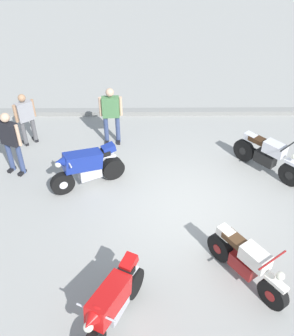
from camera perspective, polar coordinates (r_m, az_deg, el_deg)
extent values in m
plane|color=#9E9E99|center=(9.24, 5.84, -5.86)|extent=(40.00, 40.00, 0.00)
cube|color=gray|center=(12.93, 4.02, 8.43)|extent=(14.00, 0.30, 0.15)
cylinder|color=black|center=(10.31, 20.75, -0.92)|extent=(0.51, 0.56, 0.64)
cylinder|color=black|center=(10.85, 14.36, 2.59)|extent=(0.51, 0.56, 0.64)
cylinder|color=black|center=(10.31, 20.75, -0.92)|extent=(0.25, 0.26, 0.22)
cylinder|color=black|center=(10.85, 14.36, 2.59)|extent=(0.25, 0.26, 0.22)
cube|color=black|center=(10.52, 17.35, 1.44)|extent=(0.58, 0.61, 0.32)
cube|color=silver|center=(10.23, 18.67, 2.76)|extent=(0.61, 0.63, 0.30)
cube|color=silver|center=(10.11, 21.18, 0.64)|extent=(0.41, 0.44, 0.08)
cube|color=#382314|center=(10.39, 16.65, 3.93)|extent=(0.59, 0.62, 0.12)
cube|color=silver|center=(10.53, 15.31, 4.53)|extent=(0.38, 0.39, 0.18)
cylinder|color=black|center=(10.83, 16.09, 2.51)|extent=(0.45, 0.49, 0.16)
cylinder|color=black|center=(9.98, 20.50, 3.12)|extent=(0.55, 0.49, 0.04)
cylinder|color=black|center=(7.39, -2.31, -16.80)|extent=(0.47, 0.64, 0.60)
cylinder|color=silver|center=(7.39, -2.31, -16.80)|extent=(0.25, 0.27, 0.21)
cube|color=silver|center=(7.01, -4.87, -20.00)|extent=(0.50, 0.63, 0.32)
cube|color=red|center=(6.61, -5.74, -19.08)|extent=(0.76, 1.04, 0.57)
cone|color=red|center=(6.26, -8.43, -21.78)|extent=(0.46, 0.47, 0.39)
cube|color=black|center=(6.74, -3.98, -16.25)|extent=(0.50, 0.65, 0.12)
cube|color=red|center=(6.84, -2.74, -14.05)|extent=(0.35, 0.41, 0.23)
cylinder|color=silver|center=(6.98, -3.50, -15.03)|extent=(0.26, 0.39, 0.17)
cylinder|color=silver|center=(6.93, -2.30, -15.51)|extent=(0.26, 0.39, 0.17)
cylinder|color=silver|center=(6.30, -7.71, -20.74)|extent=(0.64, 0.34, 0.04)
sphere|color=silver|center=(6.27, -8.81, -22.56)|extent=(0.16, 0.16, 0.16)
cylinder|color=black|center=(9.62, -12.57, -2.28)|extent=(0.61, 0.42, 0.60)
cylinder|color=black|center=(9.92, -5.18, -0.03)|extent=(0.64, 0.47, 0.60)
cylinder|color=silver|center=(9.62, -12.57, -2.28)|extent=(0.27, 0.26, 0.21)
cylinder|color=silver|center=(9.92, -5.18, -0.03)|extent=(0.27, 0.26, 0.21)
cube|color=silver|center=(9.70, -8.60, -0.60)|extent=(0.63, 0.50, 0.32)
cube|color=navy|center=(9.43, -9.66, 1.07)|extent=(1.04, 0.77, 0.57)
cone|color=navy|center=(9.24, -12.78, 0.93)|extent=(0.47, 0.46, 0.39)
cube|color=black|center=(9.49, -7.45, 2.07)|extent=(0.65, 0.50, 0.12)
cube|color=navy|center=(9.52, -5.81, 2.96)|extent=(0.41, 0.35, 0.23)
cylinder|color=silver|center=(9.67, -6.20, 2.23)|extent=(0.39, 0.26, 0.17)
cylinder|color=silver|center=(9.55, -5.83, 1.74)|extent=(0.39, 0.26, 0.17)
cylinder|color=silver|center=(9.25, -11.97, 1.27)|extent=(0.35, 0.64, 0.04)
sphere|color=silver|center=(9.26, -13.20, 0.54)|extent=(0.16, 0.16, 0.16)
cylinder|color=black|center=(7.60, 18.38, -17.53)|extent=(0.48, 0.58, 0.60)
cylinder|color=black|center=(8.06, 10.95, -11.63)|extent=(0.48, 0.58, 0.60)
cylinder|color=maroon|center=(7.60, 18.38, -17.53)|extent=(0.27, 0.28, 0.21)
cylinder|color=maroon|center=(8.06, 10.95, -11.63)|extent=(0.27, 0.28, 0.21)
cube|color=maroon|center=(7.74, 14.34, -13.84)|extent=(0.55, 0.62, 0.32)
cube|color=white|center=(7.37, 15.97, -12.78)|extent=(0.58, 0.64, 0.30)
cube|color=white|center=(7.34, 18.89, -16.02)|extent=(0.38, 0.45, 0.08)
cube|color=#4C331E|center=(7.52, 13.43, -10.68)|extent=(0.56, 0.64, 0.12)
cube|color=white|center=(7.66, 11.78, -9.48)|extent=(0.36, 0.39, 0.18)
cylinder|color=maroon|center=(8.02, 13.01, -11.76)|extent=(0.41, 0.52, 0.16)
cylinder|color=maroon|center=(7.08, 18.34, -13.02)|extent=(0.59, 0.43, 0.04)
sphere|color=silver|center=(7.17, 19.40, -15.06)|extent=(0.16, 0.16, 0.16)
cylinder|color=#59595B|center=(11.76, -16.63, 5.49)|extent=(0.18, 0.18, 0.79)
cube|color=black|center=(11.99, -16.45, 4.16)|extent=(0.24, 0.26, 0.08)
cylinder|color=#59595B|center=(11.66, -18.00, 4.94)|extent=(0.18, 0.18, 0.79)
cube|color=black|center=(11.90, -17.79, 3.60)|extent=(0.24, 0.26, 0.08)
cube|color=#99999E|center=(11.38, -17.93, 8.10)|extent=(0.49, 0.45, 0.56)
cylinder|color=tan|center=(11.46, -16.74, 8.64)|extent=(0.13, 0.13, 0.53)
cylinder|color=tan|center=(11.30, -19.17, 7.70)|extent=(0.13, 0.13, 0.53)
sphere|color=tan|center=(11.20, -18.33, 9.97)|extent=(0.22, 0.22, 0.22)
cylinder|color=#384772|center=(11.29, -6.14, 5.78)|extent=(0.14, 0.14, 0.86)
cube|color=black|center=(11.45, -6.02, 3.95)|extent=(0.11, 0.26, 0.08)
cylinder|color=#384772|center=(11.28, -4.40, 5.85)|extent=(0.14, 0.14, 0.86)
cube|color=black|center=(11.44, -4.31, 4.01)|extent=(0.11, 0.26, 0.08)
cube|color=#4C7F4C|center=(10.92, -5.49, 9.11)|extent=(0.50, 0.24, 0.61)
cylinder|color=#D8AD8C|center=(10.93, -7.02, 9.13)|extent=(0.09, 0.09, 0.58)
cylinder|color=#D8AD8C|center=(10.90, -3.97, 9.26)|extent=(0.09, 0.09, 0.58)
sphere|color=#D8AD8C|center=(10.72, -5.63, 11.25)|extent=(0.23, 0.23, 0.23)
cylinder|color=#384772|center=(10.72, -19.90, 1.69)|extent=(0.17, 0.17, 0.88)
cube|color=black|center=(10.91, -19.66, -0.19)|extent=(0.20, 0.28, 0.08)
cylinder|color=#384772|center=(10.51, -18.47, 1.27)|extent=(0.17, 0.17, 0.88)
cube|color=black|center=(10.70, -18.25, -0.64)|extent=(0.20, 0.28, 0.08)
cube|color=black|center=(10.22, -20.03, 4.89)|extent=(0.54, 0.40, 0.62)
cylinder|color=#D8AD8C|center=(10.40, -21.27, 5.27)|extent=(0.12, 0.12, 0.59)
cylinder|color=#D8AD8C|center=(10.03, -18.79, 4.67)|extent=(0.12, 0.12, 0.59)
sphere|color=#D8AD8C|center=(10.00, -20.58, 7.11)|extent=(0.24, 0.24, 0.24)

